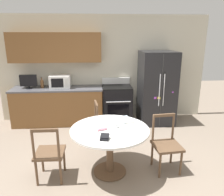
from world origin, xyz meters
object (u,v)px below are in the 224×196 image
object	(u,v)px
candle_glass	(116,126)
wallet	(105,138)
oven_range	(117,104)
countertop_tv	(28,81)
dining_chair_right	(166,145)
dining_chair_left	(49,153)
microwave	(60,81)
dining_chair_far	(105,125)
refrigerator	(157,88)
counter_bottle	(42,84)

from	to	relation	value
candle_glass	wallet	world-z (taller)	candle_glass
oven_range	countertop_tv	world-z (taller)	countertop_tv
dining_chair_right	dining_chair_left	bearing A→B (deg)	-1.70
microwave	dining_chair_far	distance (m)	1.72
dining_chair_right	dining_chair_left	distance (m)	1.81
candle_glass	oven_range	bearing A→B (deg)	83.67
oven_range	dining_chair_right	world-z (taller)	oven_range
countertop_tv	dining_chair_left	bearing A→B (deg)	-68.91
dining_chair_left	wallet	xyz separation A→B (m)	(0.81, -0.24, 0.35)
refrigerator	dining_chair_right	bearing A→B (deg)	-100.89
candle_glass	counter_bottle	bearing A→B (deg)	125.98
oven_range	dining_chair_right	size ratio (longest dim) A/B	1.20
dining_chair_far	candle_glass	distance (m)	0.95
dining_chair_right	dining_chair_left	xyz separation A→B (m)	(-1.81, -0.12, 0.00)
counter_bottle	wallet	world-z (taller)	counter_bottle
microwave	countertop_tv	distance (m)	0.73
dining_chair_right	countertop_tv	bearing A→B (deg)	-43.73
counter_bottle	dining_chair_far	xyz separation A→B (m)	(1.43, -1.28, -0.56)
refrigerator	countertop_tv	xyz separation A→B (m)	(-3.06, 0.09, 0.20)
countertop_tv	oven_range	bearing A→B (deg)	-0.48
counter_bottle	dining_chair_right	size ratio (longest dim) A/B	0.29
counter_bottle	dining_chair_right	xyz separation A→B (m)	(2.38, -2.17, -0.56)
dining_chair_right	candle_glass	size ratio (longest dim) A/B	10.60
counter_bottle	dining_chair_right	world-z (taller)	counter_bottle
countertop_tv	wallet	world-z (taller)	countertop_tv
oven_range	wallet	world-z (taller)	oven_range
countertop_tv	wallet	distance (m)	2.99
refrigerator	wallet	world-z (taller)	refrigerator
candle_glass	refrigerator	bearing A→B (deg)	59.13
oven_range	dining_chair_right	bearing A→B (deg)	-74.52
refrigerator	oven_range	distance (m)	1.05
counter_bottle	wallet	distance (m)	2.89
microwave	countertop_tv	world-z (taller)	countertop_tv
dining_chair_right	dining_chair_left	world-z (taller)	same
counter_bottle	refrigerator	bearing A→B (deg)	-3.18
dining_chair_right	refrigerator	bearing A→B (deg)	-106.30
dining_chair_left	wallet	bearing A→B (deg)	-15.30
countertop_tv	dining_chair_right	size ratio (longest dim) A/B	0.44
microwave	candle_glass	distance (m)	2.43
oven_range	candle_glass	bearing A→B (deg)	-96.33
oven_range	microwave	bearing A→B (deg)	177.54
oven_range	microwave	xyz separation A→B (m)	(-1.36, 0.06, 0.58)
microwave	countertop_tv	xyz separation A→B (m)	(-0.73, -0.04, 0.03)
oven_range	dining_chair_far	bearing A→B (deg)	-106.82
microwave	dining_chair_right	xyz separation A→B (m)	(1.94, -2.15, -0.62)
dining_chair_left	microwave	bearing A→B (deg)	94.39
refrigerator	oven_range	bearing A→B (deg)	175.84
dining_chair_far	candle_glass	bearing A→B (deg)	2.78
countertop_tv	candle_glass	bearing A→B (deg)	-48.37
counter_bottle	wallet	size ratio (longest dim) A/B	1.78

